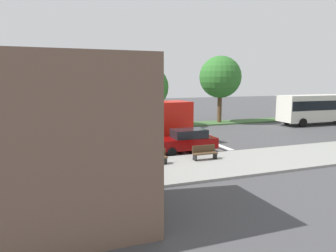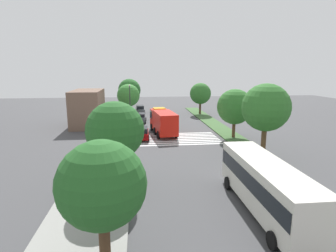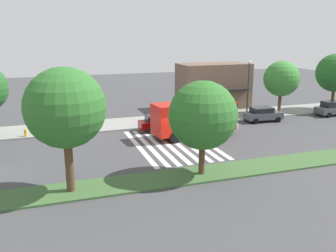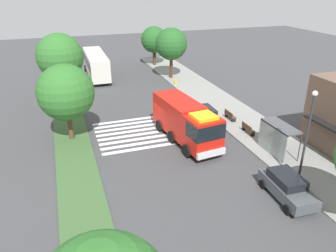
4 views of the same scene
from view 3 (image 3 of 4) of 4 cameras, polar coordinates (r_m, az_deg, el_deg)
ground_plane at (r=33.48m, az=0.80°, el=-2.87°), size 120.00×120.00×0.00m
sidewalk at (r=41.62m, az=-3.30°, el=0.66°), size 60.00×5.32×0.14m
median_strip at (r=26.73m, az=6.40°, el=-7.37°), size 60.00×3.00×0.14m
crosswalk at (r=33.46m, az=0.72°, el=-2.87°), size 6.75×11.19×0.01m
fire_truck at (r=35.74m, az=4.57°, el=1.50°), size 8.82×3.57×3.55m
parked_car_west at (r=37.90m, az=-1.41°, el=0.55°), size 4.34×2.15×1.69m
parked_car_mid at (r=43.25m, az=14.69°, el=1.81°), size 4.38×2.22×1.66m
parked_car_east at (r=49.52m, az=24.60°, el=2.59°), size 4.88×2.18×1.79m
bus_stop_shelter at (r=42.84m, az=6.96°, el=3.46°), size 3.50×1.40×2.46m
bench_near_shelter at (r=41.55m, az=1.93°, el=1.39°), size 1.60×0.50×0.90m
bench_west_of_shelter at (r=40.49m, az=-2.61°, el=1.04°), size 1.60×0.50×0.90m
street_lamp at (r=43.64m, az=12.51°, el=6.34°), size 0.36×0.36×6.73m
storefront_building at (r=49.39m, az=7.13°, el=6.24°), size 9.33×5.47×6.03m
sidewalk_tree_east at (r=46.57m, az=17.41°, el=7.10°), size 4.32×4.32×6.58m
sidewalk_tree_far_east at (r=51.73m, az=24.83°, el=7.58°), size 4.90×4.90×7.29m
median_tree_far_west at (r=22.84m, az=-15.86°, el=2.71°), size 4.98×4.98×7.91m
median_tree_west at (r=25.21m, az=5.49°, el=1.66°), size 4.83×4.83×6.70m
fire_hydrant at (r=38.07m, az=-21.48°, el=-0.99°), size 0.28×0.28×0.70m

